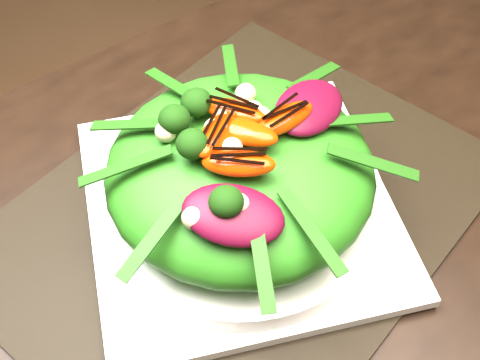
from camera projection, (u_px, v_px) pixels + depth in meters
placemat at (240, 211)px, 0.60m from camera, size 0.53×0.45×0.00m
plate_base at (240, 207)px, 0.60m from camera, size 0.36×0.36×0.01m
salad_bowl at (240, 197)px, 0.59m from camera, size 0.30×0.30×0.02m
lettuce_mound at (240, 170)px, 0.56m from camera, size 0.24×0.24×0.08m
radicchio_leaf at (309, 107)px, 0.55m from camera, size 0.09×0.07×0.02m
orange_segment at (226, 116)px, 0.53m from camera, size 0.06×0.03×0.02m
broccoli_floret at (153, 156)px, 0.50m from camera, size 0.04×0.04×0.04m
macadamia_nut at (324, 152)px, 0.51m from camera, size 0.02×0.02×0.02m
balsamic_drizzle at (226, 109)px, 0.53m from camera, size 0.05×0.01×0.00m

